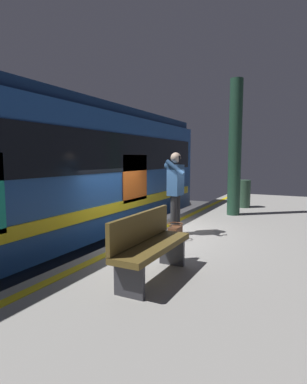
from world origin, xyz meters
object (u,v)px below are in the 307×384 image
at_px(passenger, 175,186).
at_px(trash_bin, 244,194).
at_px(bench, 149,243).
at_px(handbag, 175,232).
at_px(station_column, 235,148).
at_px(train_carriage, 23,171).

bearing_deg(passenger, trash_bin, 172.20).
distance_m(passenger, bench, 2.59).
bearing_deg(handbag, trash_bin, 175.11).
xyz_separation_m(passenger, station_column, (-2.90, 0.61, 0.88)).
relative_size(train_carriage, station_column, 3.32).
relative_size(station_column, bench, 2.43).
xyz_separation_m(train_carriage, trash_bin, (-5.84, 3.57, -0.91)).
relative_size(handbag, trash_bin, 0.37).
bearing_deg(bench, handbag, -167.12).
bearing_deg(train_carriage, passenger, 115.35).
xyz_separation_m(passenger, trash_bin, (-4.44, 0.61, -0.58)).
distance_m(passenger, station_column, 3.09).
xyz_separation_m(handbag, bench, (2.01, 0.46, 0.34)).
distance_m(passenger, trash_bin, 4.52).
xyz_separation_m(handbag, trash_bin, (-4.87, 0.42, 0.30)).
bearing_deg(train_carriage, bench, 73.81).
height_order(handbag, station_column, station_column).
bearing_deg(passenger, handbag, 23.72).
bearing_deg(bench, trash_bin, -179.64).
bearing_deg(train_carriage, station_column, 140.32).
distance_m(station_column, bench, 5.53).
bearing_deg(trash_bin, handbag, -4.89).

